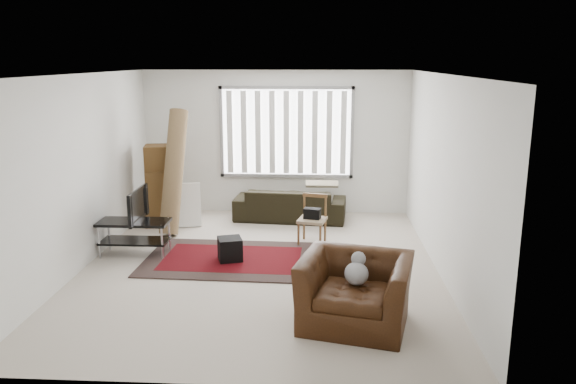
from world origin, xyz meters
name	(u,v)px	position (x,y,z in m)	size (l,w,h in m)	color
room	(265,140)	(0.03, 0.51, 1.76)	(6.00, 6.02, 2.71)	beige
persian_rug	(232,259)	(-0.45, 0.26, 0.01)	(2.59, 1.77, 0.02)	black
tv_stand	(134,230)	(-1.95, 0.42, 0.38)	(1.05, 0.47, 0.53)	black
tv	(133,205)	(-1.95, 0.42, 0.77)	(0.85, 0.11, 0.49)	black
subwoofer	(230,249)	(-0.47, 0.20, 0.19)	(0.33, 0.33, 0.33)	black
moving_boxes	(161,188)	(-1.97, 2.02, 0.66)	(0.67, 0.63, 1.43)	#563A1B
white_flatpack	(183,205)	(-1.56, 1.90, 0.39)	(0.61, 0.09, 0.77)	silver
rolled_rug	(174,172)	(-1.62, 1.61, 1.05)	(0.32, 0.32, 2.10)	brown
sofa	(290,199)	(0.30, 2.45, 0.39)	(2.02, 0.87, 0.78)	black
side_chair	(312,217)	(0.73, 1.10, 0.44)	(0.50, 0.50, 0.78)	#847156
armchair	(355,286)	(1.24, -1.70, 0.45)	(1.40, 1.29, 0.88)	#351B0A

